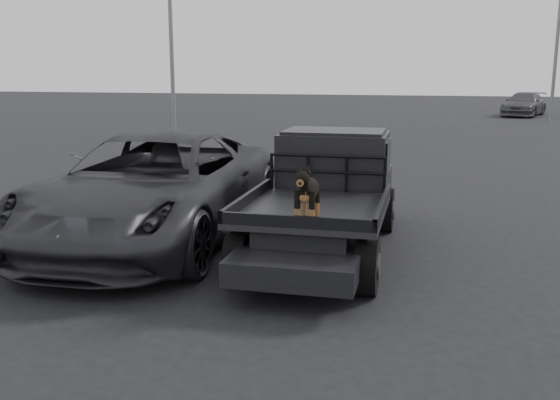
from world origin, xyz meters
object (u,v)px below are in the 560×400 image
(dog, at_px, (308,194))
(parked_suv, at_px, (154,188))
(distant_car_b, at_px, (524,104))
(flatbed_ute, at_px, (324,223))

(dog, relative_size, parked_suv, 0.12)
(dog, relative_size, distant_car_b, 0.16)
(parked_suv, height_order, distant_car_b, parked_suv)
(parked_suv, bearing_deg, distant_car_b, 70.51)
(flatbed_ute, bearing_deg, distant_car_b, 77.20)
(dog, height_order, distant_car_b, dog)
(flatbed_ute, bearing_deg, parked_suv, 178.22)
(parked_suv, distance_m, distant_car_b, 32.06)
(distant_car_b, bearing_deg, flatbed_ute, -83.72)
(flatbed_ute, height_order, parked_suv, parked_suv)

